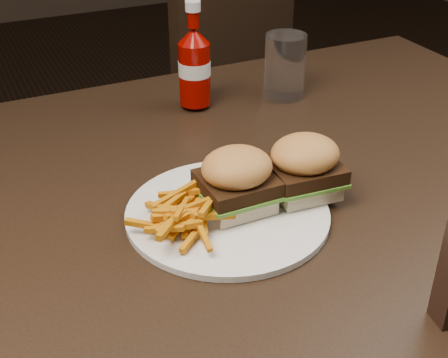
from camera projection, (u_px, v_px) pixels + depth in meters
name	position (u px, v px, depth m)	size (l,w,h in m)	color
dining_table	(238.00, 188.00, 0.88)	(1.20, 0.80, 0.04)	black
chair_far	(182.00, 133.00, 1.69)	(0.42, 0.42, 0.04)	black
plate	(227.00, 213.00, 0.78)	(0.26, 0.26, 0.01)	white
sandwich_half_a	(237.00, 200.00, 0.78)	(0.08, 0.07, 0.02)	beige
sandwich_half_b	(303.00, 185.00, 0.81)	(0.08, 0.07, 0.02)	beige
fries_pile	(182.00, 211.00, 0.74)	(0.09, 0.09, 0.04)	#C0630F
ketchup_bottle	(195.00, 74.00, 1.04)	(0.05, 0.05, 0.11)	#840400
tumbler	(285.00, 66.00, 1.08)	(0.07, 0.07, 0.11)	white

